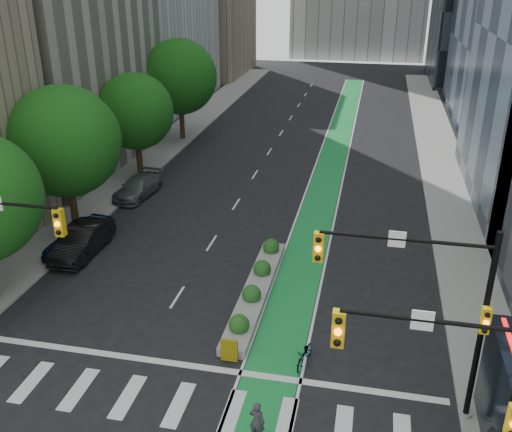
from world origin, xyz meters
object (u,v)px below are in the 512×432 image
at_px(bicycle, 305,355).
at_px(cyclist, 257,421).
at_px(parked_car_left_mid, 82,240).
at_px(parked_car_left_near, 79,237).
at_px(median_planter, 256,288).
at_px(parked_car_left_far, 138,187).
at_px(pedestrian_near, 506,345).

distance_m(bicycle, cyclist, 4.44).
bearing_deg(parked_car_left_mid, parked_car_left_near, 136.46).
height_order(median_planter, parked_car_left_near, parked_car_left_near).
height_order(parked_car_left_far, pedestrian_near, pedestrian_near).
height_order(parked_car_left_mid, parked_car_left_far, parked_car_left_mid).
xyz_separation_m(cyclist, parked_car_left_far, (-12.65, 19.98, -0.08)).
bearing_deg(parked_car_left_mid, parked_car_left_far, 92.43).
bearing_deg(pedestrian_near, bicycle, 117.75).
relative_size(bicycle, parked_car_left_near, 0.34).
height_order(parked_car_left_near, pedestrian_near, pedestrian_near).
bearing_deg(cyclist, parked_car_left_far, -47.06).
bearing_deg(parked_car_left_near, bicycle, -21.45).
height_order(cyclist, parked_car_left_far, cyclist).
distance_m(cyclist, pedestrian_near, 10.50).
bearing_deg(parked_car_left_mid, cyclist, -42.74).
distance_m(bicycle, pedestrian_near, 7.92).
distance_m(cyclist, parked_car_left_mid, 16.65).
height_order(bicycle, parked_car_left_far, parked_car_left_far).
xyz_separation_m(parked_car_left_near, parked_car_left_far, (0.00, 8.33, -0.15)).
xyz_separation_m(median_planter, parked_car_left_mid, (-10.31, 2.24, 0.44)).
height_order(parked_car_left_near, parked_car_left_mid, parked_car_left_near).
bearing_deg(bicycle, parked_car_left_far, 142.06).
height_order(bicycle, parked_car_left_near, parked_car_left_near).
xyz_separation_m(median_planter, parked_car_left_near, (-10.70, 2.60, 0.47)).
bearing_deg(parked_car_left_far, parked_car_left_near, -84.04).
xyz_separation_m(cyclist, pedestrian_near, (8.83, 5.68, 0.33)).
xyz_separation_m(median_planter, pedestrian_near, (10.77, -3.36, 0.73)).
height_order(median_planter, parked_car_left_far, parked_car_left_far).
relative_size(bicycle, cyclist, 1.08).
distance_m(median_planter, parked_car_left_near, 11.02).
distance_m(median_planter, parked_car_left_mid, 10.56).
distance_m(bicycle, parked_car_left_near, 15.55).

